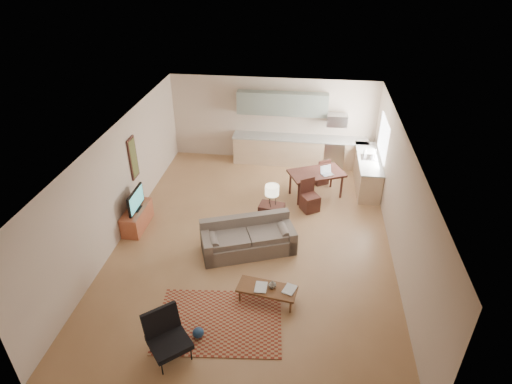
# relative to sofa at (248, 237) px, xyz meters

# --- Properties ---
(room) EXTENTS (9.00, 9.00, 9.00)m
(room) POSITION_rel_sofa_xyz_m (0.08, 0.49, 0.96)
(room) COLOR #976B45
(room) RESTS_ON ground
(kitchen_counter_back) EXTENTS (4.26, 0.64, 0.92)m
(kitchen_counter_back) POSITION_rel_sofa_xyz_m (0.98, 4.67, 0.07)
(kitchen_counter_back) COLOR tan
(kitchen_counter_back) RESTS_ON ground
(kitchen_counter_right) EXTENTS (0.64, 2.26, 0.92)m
(kitchen_counter_right) POSITION_rel_sofa_xyz_m (3.01, 3.49, 0.07)
(kitchen_counter_right) COLOR tan
(kitchen_counter_right) RESTS_ON ground
(kitchen_range) EXTENTS (0.62, 0.62, 0.90)m
(kitchen_range) POSITION_rel_sofa_xyz_m (2.08, 4.67, 0.06)
(kitchen_range) COLOR #A5A8AD
(kitchen_range) RESTS_ON ground
(kitchen_microwave) EXTENTS (0.62, 0.40, 0.35)m
(kitchen_microwave) POSITION_rel_sofa_xyz_m (2.08, 4.69, 1.16)
(kitchen_microwave) COLOR #A5A8AD
(kitchen_microwave) RESTS_ON room
(upper_cabinets) EXTENTS (2.80, 0.34, 0.70)m
(upper_cabinets) POSITION_rel_sofa_xyz_m (0.38, 4.82, 1.56)
(upper_cabinets) COLOR gray
(upper_cabinets) RESTS_ON room
(window_right) EXTENTS (0.02, 1.40, 1.05)m
(window_right) POSITION_rel_sofa_xyz_m (3.31, 3.49, 1.16)
(window_right) COLOR white
(window_right) RESTS_ON room
(wall_art_left) EXTENTS (0.06, 0.42, 1.10)m
(wall_art_left) POSITION_rel_sofa_xyz_m (-3.13, 1.39, 1.16)
(wall_art_left) COLOR olive
(wall_art_left) RESTS_ON room
(triptych) EXTENTS (1.70, 0.04, 0.50)m
(triptych) POSITION_rel_sofa_xyz_m (-0.02, 4.96, 1.36)
(triptych) COLOR beige
(triptych) RESTS_ON room
(rug) EXTENTS (2.52, 1.86, 0.02)m
(rug) POSITION_rel_sofa_xyz_m (-0.24, -2.22, -0.38)
(rug) COLOR maroon
(rug) RESTS_ON floor
(sofa) EXTENTS (2.43, 1.69, 0.78)m
(sofa) POSITION_rel_sofa_xyz_m (0.00, 0.00, 0.00)
(sofa) COLOR #675B53
(sofa) RESTS_ON floor
(coffee_table) EXTENTS (1.25, 0.65, 0.36)m
(coffee_table) POSITION_rel_sofa_xyz_m (0.61, -1.56, -0.21)
(coffee_table) COLOR #522E16
(coffee_table) RESTS_ON floor
(book_a) EXTENTS (0.26, 0.33, 0.03)m
(book_a) POSITION_rel_sofa_xyz_m (0.36, -1.57, -0.02)
(book_a) COLOR maroon
(book_a) RESTS_ON coffee_table
(book_b) EXTENTS (0.43, 0.46, 0.02)m
(book_b) POSITION_rel_sofa_xyz_m (0.95, -1.52, -0.02)
(book_b) COLOR navy
(book_b) RESTS_ON coffee_table
(vase) EXTENTS (0.16, 0.16, 0.17)m
(vase) POSITION_rel_sofa_xyz_m (0.71, -1.53, 0.05)
(vase) COLOR black
(vase) RESTS_ON coffee_table
(armchair) EXTENTS (1.07, 1.07, 0.86)m
(armchair) POSITION_rel_sofa_xyz_m (-0.93, -3.09, 0.04)
(armchair) COLOR black
(armchair) RESTS_ON floor
(tv_credenza) EXTENTS (0.44, 1.15, 0.53)m
(tv_credenza) POSITION_rel_sofa_xyz_m (-2.93, 0.61, -0.12)
(tv_credenza) COLOR #98472E
(tv_credenza) RESTS_ON floor
(tv) EXTENTS (0.09, 0.89, 0.53)m
(tv) POSITION_rel_sofa_xyz_m (-2.88, 0.61, 0.41)
(tv) COLOR black
(tv) RESTS_ON tv_credenza
(console_table) EXTENTS (0.66, 0.49, 0.70)m
(console_table) POSITION_rel_sofa_xyz_m (0.45, 0.97, -0.04)
(console_table) COLOR #371A16
(console_table) RESTS_ON floor
(table_lamp) EXTENTS (0.40, 0.40, 0.56)m
(table_lamp) POSITION_rel_sofa_xyz_m (0.45, 0.97, 0.59)
(table_lamp) COLOR beige
(table_lamp) RESTS_ON console_table
(dining_table) EXTENTS (1.70, 1.39, 0.75)m
(dining_table) POSITION_rel_sofa_xyz_m (1.53, 2.72, -0.01)
(dining_table) COLOR #371A16
(dining_table) RESTS_ON floor
(dining_chair_near) EXTENTS (0.59, 0.60, 0.89)m
(dining_chair_near) POSITION_rel_sofa_xyz_m (1.39, 1.95, 0.05)
(dining_chair_near) COLOR #371A16
(dining_chair_near) RESTS_ON floor
(dining_chair_far) EXTENTS (0.55, 0.56, 0.83)m
(dining_chair_far) POSITION_rel_sofa_xyz_m (1.67, 3.49, 0.03)
(dining_chair_far) COLOR #371A16
(dining_chair_far) RESTS_ON floor
(laptop) EXTENTS (0.39, 0.37, 0.24)m
(laptop) POSITION_rel_sofa_xyz_m (1.83, 2.62, 0.48)
(laptop) COLOR #A5A8AD
(laptop) RESTS_ON dining_table
(soap_bottle) EXTENTS (0.12, 0.12, 0.19)m
(soap_bottle) POSITION_rel_sofa_xyz_m (2.91, 3.70, 0.63)
(soap_bottle) COLOR beige
(soap_bottle) RESTS_ON kitchen_counter_right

